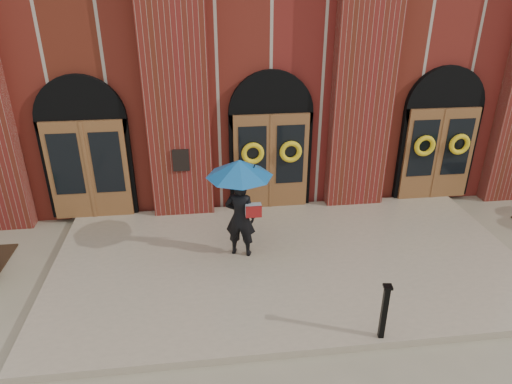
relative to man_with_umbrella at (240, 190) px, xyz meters
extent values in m
plane|color=gray|center=(0.99, -0.51, -1.69)|extent=(90.00, 90.00, 0.00)
cube|color=tan|center=(0.99, -0.36, -1.62)|extent=(10.00, 5.30, 0.15)
cube|color=maroon|center=(0.99, 8.39, 1.81)|extent=(16.00, 12.00, 7.00)
cube|color=black|center=(-1.26, 1.96, -0.04)|extent=(0.40, 0.05, 0.55)
cube|color=maroon|center=(-1.26, 2.21, 1.81)|extent=(1.50, 0.45, 7.00)
cube|color=maroon|center=(3.24, 2.21, 1.81)|extent=(1.50, 0.45, 7.00)
cube|color=brown|center=(-3.51, 2.20, -0.29)|extent=(1.90, 0.10, 2.50)
cylinder|color=black|center=(-3.51, 2.34, 0.96)|extent=(2.10, 0.22, 2.10)
cube|color=brown|center=(0.99, 2.20, -0.29)|extent=(1.90, 0.10, 2.50)
cylinder|color=black|center=(0.99, 2.34, 0.96)|extent=(2.10, 0.22, 2.10)
cube|color=brown|center=(5.49, 2.20, -0.29)|extent=(1.90, 0.10, 2.50)
cylinder|color=black|center=(5.49, 2.34, 0.96)|extent=(2.10, 0.22, 2.10)
torus|color=yellow|center=(0.51, 2.08, 0.01)|extent=(0.57, 0.13, 0.57)
torus|color=yellow|center=(1.47, 2.08, 0.01)|extent=(0.57, 0.13, 0.57)
torus|color=yellow|center=(5.01, 2.08, 0.01)|extent=(0.57, 0.13, 0.57)
torus|color=yellow|center=(5.97, 2.08, 0.01)|extent=(0.57, 0.13, 0.57)
imported|color=black|center=(0.00, 0.00, -0.65)|extent=(0.75, 0.61, 1.79)
cone|color=#14599B|center=(0.00, 0.00, 0.48)|extent=(1.74, 1.74, 0.36)
cylinder|color=black|center=(0.05, -0.05, 0.01)|extent=(0.02, 0.02, 0.60)
cube|color=#B2B5B8|center=(0.26, -0.14, -0.41)|extent=(0.37, 0.26, 0.26)
cube|color=maroon|center=(0.26, -0.24, -0.41)|extent=(0.33, 0.12, 0.26)
cube|color=black|center=(2.10, -2.86, -1.04)|extent=(0.10, 0.10, 1.01)
cube|color=black|center=(2.10, -2.86, -0.51)|extent=(0.16, 0.16, 0.04)
camera|label=1|loc=(-0.73, -8.49, 3.98)|focal=32.00mm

